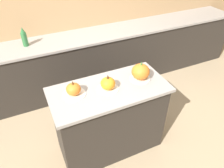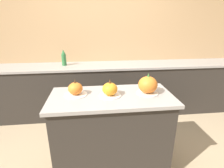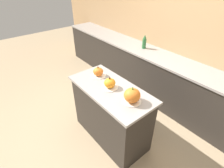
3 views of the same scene
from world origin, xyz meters
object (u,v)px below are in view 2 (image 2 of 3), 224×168
(pumpkin_cake_center, at_px, (110,90))
(pumpkin_cake_left, at_px, (75,89))
(pumpkin_cake_right, at_px, (148,85))
(bottle_tall, at_px, (64,58))

(pumpkin_cake_center, bearing_deg, pumpkin_cake_left, 169.87)
(pumpkin_cake_left, bearing_deg, pumpkin_cake_right, -3.08)
(pumpkin_cake_center, relative_size, bottle_tall, 0.83)
(bottle_tall, bearing_deg, pumpkin_cake_center, -65.10)
(pumpkin_cake_center, bearing_deg, pumpkin_cake_right, 3.17)
(pumpkin_cake_center, height_order, bottle_tall, bottle_tall)
(pumpkin_cake_right, bearing_deg, bottle_tall, 127.32)
(bottle_tall, bearing_deg, pumpkin_cake_left, -77.37)
(pumpkin_cake_right, height_order, bottle_tall, bottle_tall)
(pumpkin_cake_left, relative_size, bottle_tall, 0.87)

